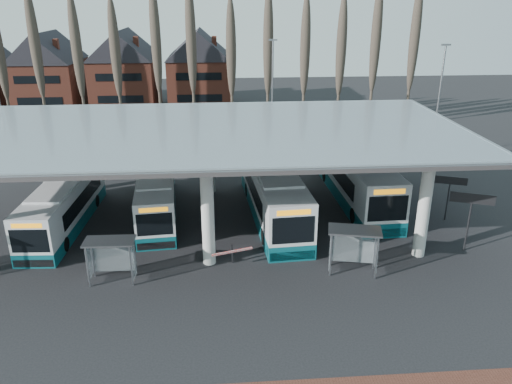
{
  "coord_description": "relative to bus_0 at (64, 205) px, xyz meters",
  "views": [
    {
      "loc": [
        0.73,
        -22.18,
        13.93
      ],
      "look_at": [
        2.96,
        7.0,
        2.39
      ],
      "focal_mm": 35.0,
      "sensor_mm": 36.0,
      "label": 1
    }
  ],
  "objects": [
    {
      "name": "bus_1",
      "position": [
        5.71,
        1.61,
        0.01
      ],
      "size": [
        3.29,
        11.16,
        3.06
      ],
      "rotation": [
        0.0,
        0.0,
        0.09
      ],
      "color": "silver",
      "rests_on": "ground"
    },
    {
      "name": "ground",
      "position": [
        9.3,
        -8.07,
        -1.43
      ],
      "size": [
        140.0,
        140.0,
        0.0
      ],
      "primitive_type": "plane",
      "color": "black",
      "rests_on": "ground"
    },
    {
      "name": "shelter_1",
      "position": [
        4.31,
        -6.99,
        0.29
      ],
      "size": [
        2.58,
        1.33,
        2.37
      ],
      "rotation": [
        0.0,
        0.0,
        -0.02
      ],
      "color": "gray",
      "rests_on": "ground"
    },
    {
      "name": "barrier",
      "position": [
        10.58,
        -6.1,
        -0.54
      ],
      "size": [
        2.23,
        0.96,
        1.15
      ],
      "rotation": [
        0.0,
        0.0,
        0.31
      ],
      "color": "black",
      "rests_on": "ground"
    },
    {
      "name": "lamp_post_b",
      "position": [
        15.3,
        17.93,
        3.9
      ],
      "size": [
        0.8,
        0.16,
        10.17
      ],
      "color": "slate",
      "rests_on": "ground"
    },
    {
      "name": "shelter_2",
      "position": [
        17.02,
        -7.05,
        0.42
      ],
      "size": [
        2.98,
        1.94,
        2.55
      ],
      "rotation": [
        0.0,
        0.0,
        -0.22
      ],
      "color": "gray",
      "rests_on": "ground"
    },
    {
      "name": "station_canopy",
      "position": [
        9.3,
        -0.07,
        4.25
      ],
      "size": [
        32.0,
        16.0,
        6.34
      ],
      "color": "silver",
      "rests_on": "ground"
    },
    {
      "name": "lamp_post_c",
      "position": [
        29.3,
        11.93,
        3.9
      ],
      "size": [
        0.8,
        0.16,
        10.17
      ],
      "color": "slate",
      "rests_on": "ground"
    },
    {
      "name": "bus_2",
      "position": [
        13.52,
        0.59,
        0.24
      ],
      "size": [
        3.58,
        12.9,
        3.54
      ],
      "rotation": [
        0.0,
        0.0,
        0.07
      ],
      "color": "silver",
      "rests_on": "ground"
    },
    {
      "name": "info_sign_1",
      "position": [
        24.9,
        -1.02,
        1.14
      ],
      "size": [
        1.96,
        0.84,
        3.07
      ],
      "rotation": [
        0.0,
        0.0,
        -0.37
      ],
      "color": "black",
      "rests_on": "ground"
    },
    {
      "name": "poplar_row",
      "position": [
        9.3,
        24.93,
        7.34
      ],
      "size": [
        45.1,
        1.1,
        14.5
      ],
      "color": "#473D33",
      "rests_on": "ground"
    },
    {
      "name": "bus_0",
      "position": [
        0.0,
        0.0,
        0.0
      ],
      "size": [
        2.88,
        11.03,
        3.04
      ],
      "rotation": [
        0.0,
        0.0,
        -0.05
      ],
      "color": "silver",
      "rests_on": "ground"
    },
    {
      "name": "info_sign_0",
      "position": [
        24.22,
        -5.22,
        1.58
      ],
      "size": [
        2.29,
        0.99,
        3.58
      ],
      "rotation": [
        0.0,
        0.0,
        -0.37
      ],
      "color": "black",
      "rests_on": "ground"
    },
    {
      "name": "lamp_post_a",
      "position": [
        -8.7,
        13.93,
        3.9
      ],
      "size": [
        0.8,
        0.16,
        10.17
      ],
      "color": "slate",
      "rests_on": "ground"
    },
    {
      "name": "townhouse_row",
      "position": [
        -6.45,
        35.93,
        4.51
      ],
      "size": [
        36.8,
        10.3,
        12.25
      ],
      "color": "brown",
      "rests_on": "ground"
    },
    {
      "name": "bus_3",
      "position": [
        19.84,
        3.19,
        0.28
      ],
      "size": [
        3.19,
        13.15,
        3.63
      ],
      "rotation": [
        0.0,
        0.0,
        0.03
      ],
      "color": "silver",
      "rests_on": "ground"
    }
  ]
}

